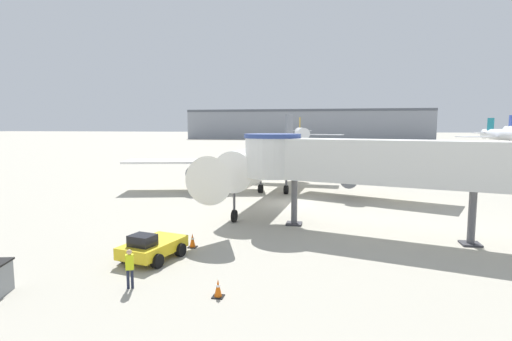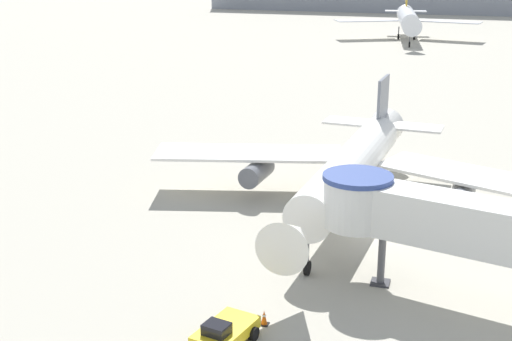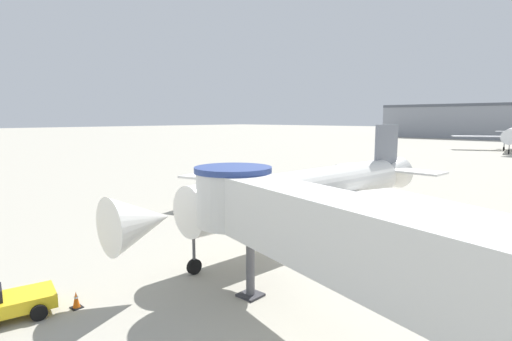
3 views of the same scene
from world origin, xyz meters
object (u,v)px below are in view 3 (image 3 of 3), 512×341
(traffic_cone_near_nose, at_px, (76,300))
(background_jet_gold_tail, at_px, (512,135))
(jet_bridge, at_px, (346,237))
(pushback_tug_yellow, at_px, (9,303))
(main_airplane, at_px, (315,190))

(traffic_cone_near_nose, height_order, background_jet_gold_tail, background_jet_gold_tail)
(jet_bridge, height_order, pushback_tug_yellow, jet_bridge)
(pushback_tug_yellow, bearing_deg, jet_bridge, 42.65)
(traffic_cone_near_nose, xyz_separation_m, background_jet_gold_tail, (-3.30, 119.71, 4.06))
(pushback_tug_yellow, xyz_separation_m, background_jet_gold_tail, (-1.95, 122.17, 3.76))
(background_jet_gold_tail, bearing_deg, pushback_tug_yellow, -97.00)
(jet_bridge, bearing_deg, background_jet_gold_tail, 112.47)
(jet_bridge, height_order, background_jet_gold_tail, background_jet_gold_tail)
(main_airplane, bearing_deg, traffic_cone_near_nose, -91.30)
(main_airplane, relative_size, jet_bridge, 1.45)
(main_airplane, distance_m, pushback_tug_yellow, 20.43)
(background_jet_gold_tail, bearing_deg, main_airplane, -95.10)
(jet_bridge, relative_size, background_jet_gold_tail, 0.76)
(jet_bridge, bearing_deg, main_airplane, 142.86)
(jet_bridge, xyz_separation_m, traffic_cone_near_nose, (-11.57, -4.84, -4.38))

